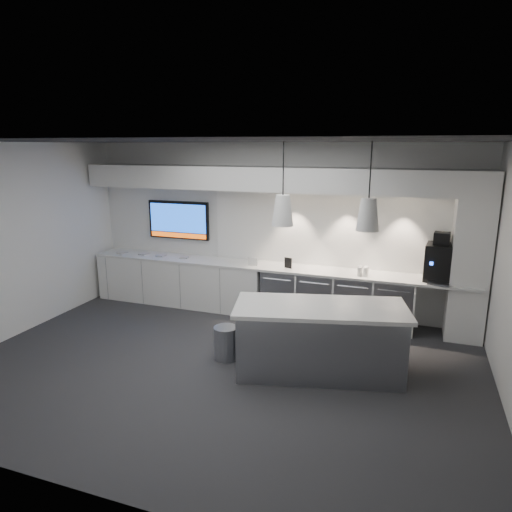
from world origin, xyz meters
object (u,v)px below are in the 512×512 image
at_px(island, 320,339).
at_px(coffee_machine, 440,261).
at_px(wall_tv, 179,220).
at_px(bin, 226,343).

relative_size(island, coffee_machine, 3.13).
relative_size(wall_tv, island, 0.53).
xyz_separation_m(bin, coffee_machine, (2.79, 1.91, 0.98)).
bearing_deg(island, bin, 167.68).
xyz_separation_m(wall_tv, bin, (1.88, -2.16, -1.32)).
bearing_deg(coffee_machine, bin, -139.33).
xyz_separation_m(island, bin, (-1.33, -0.03, -0.24)).
distance_m(wall_tv, coffee_machine, 4.69).
height_order(wall_tv, coffee_machine, wall_tv).
relative_size(wall_tv, coffee_machine, 1.65).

